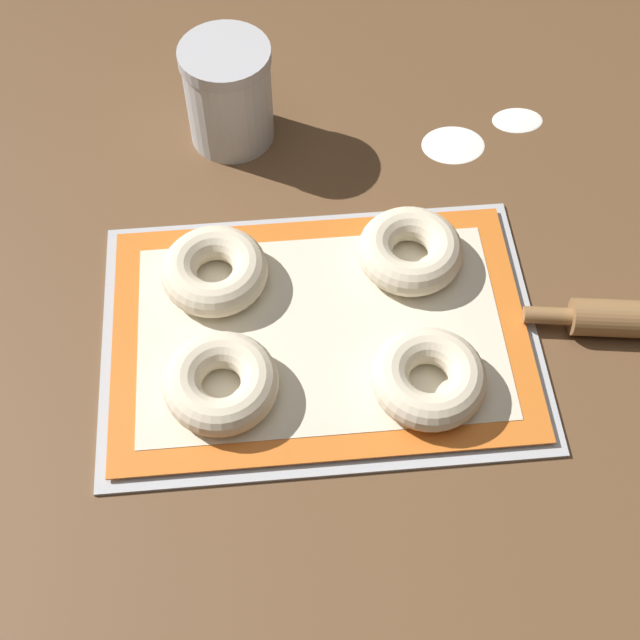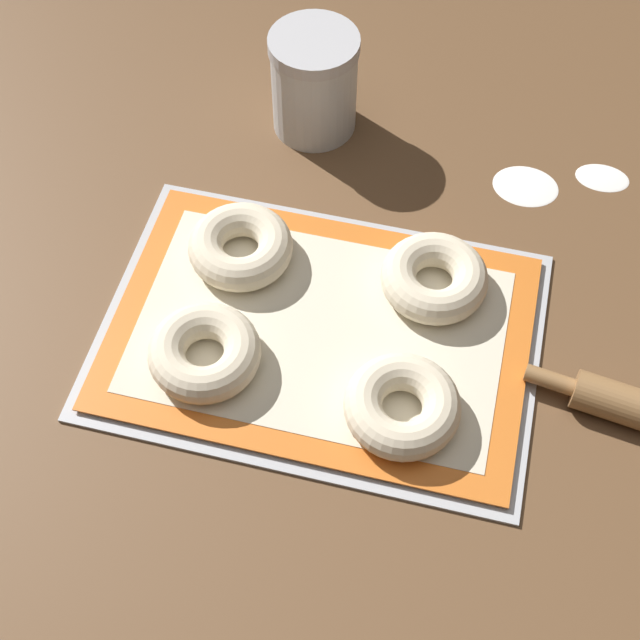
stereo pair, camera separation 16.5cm
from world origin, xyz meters
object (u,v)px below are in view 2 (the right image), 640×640
at_px(bagel_front_left, 205,352).
at_px(flour_canister, 314,83).
at_px(bagel_front_right, 402,406).
at_px(bagel_back_right, 434,278).
at_px(bagel_back_left, 241,247).
at_px(baking_tray, 320,334).

height_order(bagel_front_left, flour_canister, flour_canister).
distance_m(bagel_front_right, bagel_back_right, 0.16).
bearing_deg(bagel_back_right, flour_canister, 129.93).
relative_size(bagel_back_left, bagel_back_right, 1.00).
xyz_separation_m(baking_tray, bagel_front_left, (-0.10, -0.07, 0.03)).
distance_m(bagel_back_left, bagel_back_right, 0.21).
bearing_deg(flour_canister, baking_tray, -75.00).
distance_m(bagel_front_left, flour_canister, 0.37).
relative_size(bagel_front_left, bagel_back_left, 1.00).
height_order(baking_tray, bagel_front_right, bagel_front_right).
height_order(baking_tray, bagel_back_left, bagel_back_left).
relative_size(baking_tray, bagel_back_right, 3.99).
bearing_deg(flour_canister, bagel_back_right, -50.07).
distance_m(bagel_front_left, bagel_front_right, 0.21).
height_order(bagel_front_right, bagel_back_left, same).
distance_m(bagel_back_right, flour_canister, 0.30).
bearing_deg(baking_tray, bagel_back_left, 145.83).
xyz_separation_m(bagel_back_right, flour_canister, (-0.19, 0.22, 0.04)).
height_order(bagel_front_right, bagel_back_right, same).
relative_size(bagel_back_left, flour_canister, 0.88).
height_order(bagel_front_left, bagel_front_right, same).
bearing_deg(bagel_front_right, bagel_front_left, 176.50).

